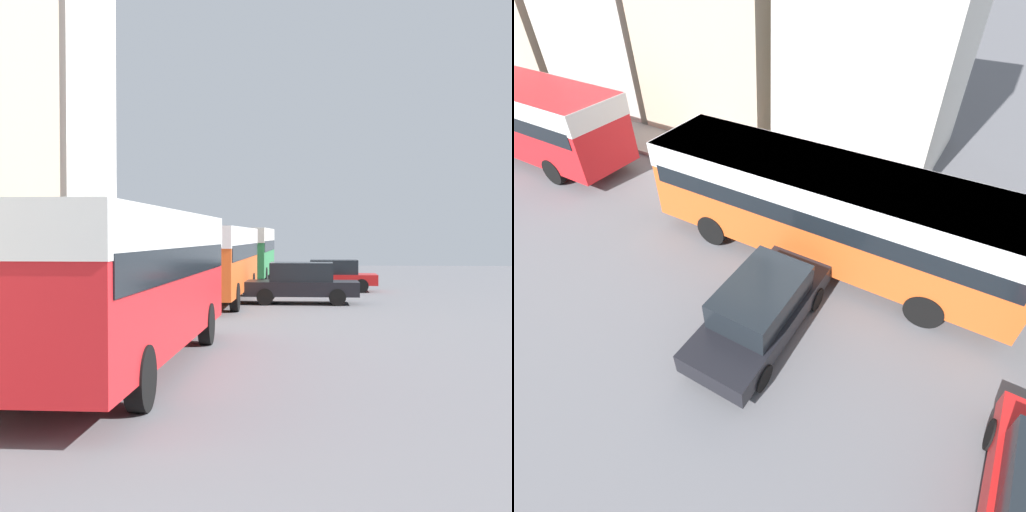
# 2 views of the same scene
# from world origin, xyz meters

# --- Properties ---
(building_end_row) EXTENTS (6.19, 6.03, 12.64)m
(building_end_row) POSITION_xyz_m (-9.30, 22.86, 6.32)
(building_end_row) COLOR silver
(building_end_row) RESTS_ON ground_plane
(bus_lead) EXTENTS (2.66, 10.65, 3.08)m
(bus_lead) POSITION_xyz_m (-1.75, 10.27, 2.00)
(bus_lead) COLOR red
(bus_lead) RESTS_ON ground_plane
(bus_following) EXTENTS (2.59, 10.62, 2.94)m
(bus_following) POSITION_xyz_m (-1.85, 24.26, 1.92)
(bus_following) COLOR #EA5B23
(bus_following) RESTS_ON ground_plane
(bus_third_in_line) EXTENTS (2.58, 9.13, 3.03)m
(bus_third_in_line) POSITION_xyz_m (-1.66, 36.12, 1.97)
(bus_third_in_line) COLOR #2D8447
(bus_third_in_line) RESTS_ON ground_plane
(car_crossing) EXTENTS (4.37, 1.84, 1.59)m
(car_crossing) POSITION_xyz_m (1.54, 24.15, 0.82)
(car_crossing) COLOR black
(car_crossing) RESTS_ON ground_plane
(car_far_curb) EXTENTS (4.02, 1.90, 1.49)m
(car_far_curb) POSITION_xyz_m (2.96, 30.39, 0.77)
(car_far_curb) COLOR red
(car_far_curb) RESTS_ON ground_plane
(pedestrian_near_curb) EXTENTS (0.35, 0.35, 1.82)m
(pedestrian_near_curb) POSITION_xyz_m (-4.78, 24.68, 1.09)
(pedestrian_near_curb) COLOR #232838
(pedestrian_near_curb) RESTS_ON sidewalk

